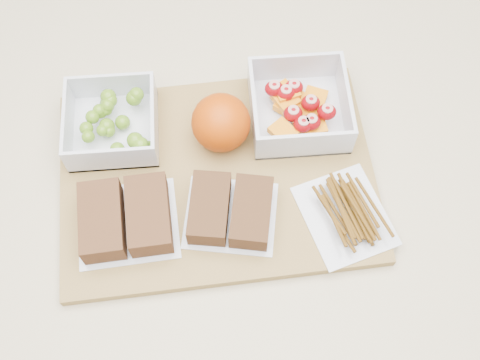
{
  "coord_description": "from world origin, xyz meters",
  "views": [
    {
      "loc": [
        -0.02,
        -0.36,
        1.64
      ],
      "look_at": [
        0.01,
        -0.01,
        0.93
      ],
      "focal_mm": 45.0,
      "sensor_mm": 36.0,
      "label": 1
    }
  ],
  "objects_px": {
    "orange": "(221,123)",
    "fruit_container": "(299,108)",
    "pretzel_bag": "(346,212)",
    "grape_container": "(114,122)",
    "cutting_board": "(217,177)",
    "sandwich_bag_left": "(126,218)",
    "sandwich_bag_center": "(230,211)"
  },
  "relations": [
    {
      "from": "grape_container",
      "to": "sandwich_bag_left",
      "type": "xyz_separation_m",
      "value": [
        0.02,
        -0.14,
        -0.0
      ]
    },
    {
      "from": "orange",
      "to": "fruit_container",
      "type": "bearing_deg",
      "value": 13.6
    },
    {
      "from": "fruit_container",
      "to": "sandwich_bag_center",
      "type": "distance_m",
      "value": 0.18
    },
    {
      "from": "fruit_container",
      "to": "sandwich_bag_left",
      "type": "xyz_separation_m",
      "value": [
        -0.24,
        -0.14,
        -0.0
      ]
    },
    {
      "from": "grape_container",
      "to": "fruit_container",
      "type": "distance_m",
      "value": 0.25
    },
    {
      "from": "cutting_board",
      "to": "fruit_container",
      "type": "distance_m",
      "value": 0.15
    },
    {
      "from": "orange",
      "to": "pretzel_bag",
      "type": "distance_m",
      "value": 0.2
    },
    {
      "from": "cutting_board",
      "to": "sandwich_bag_left",
      "type": "height_order",
      "value": "sandwich_bag_left"
    },
    {
      "from": "cutting_board",
      "to": "fruit_container",
      "type": "xyz_separation_m",
      "value": [
        0.12,
        0.08,
        0.03
      ]
    },
    {
      "from": "cutting_board",
      "to": "grape_container",
      "type": "xyz_separation_m",
      "value": [
        -0.14,
        0.08,
        0.03
      ]
    },
    {
      "from": "cutting_board",
      "to": "pretzel_bag",
      "type": "distance_m",
      "value": 0.18
    },
    {
      "from": "sandwich_bag_left",
      "to": "cutting_board",
      "type": "bearing_deg",
      "value": 27.59
    },
    {
      "from": "fruit_container",
      "to": "orange",
      "type": "distance_m",
      "value": 0.11
    },
    {
      "from": "cutting_board",
      "to": "pretzel_bag",
      "type": "height_order",
      "value": "pretzel_bag"
    },
    {
      "from": "pretzel_bag",
      "to": "fruit_container",
      "type": "bearing_deg",
      "value": 105.66
    },
    {
      "from": "cutting_board",
      "to": "pretzel_bag",
      "type": "relative_size",
      "value": 2.83
    },
    {
      "from": "cutting_board",
      "to": "grape_container",
      "type": "relative_size",
      "value": 3.46
    },
    {
      "from": "fruit_container",
      "to": "sandwich_bag_left",
      "type": "relative_size",
      "value": 0.98
    },
    {
      "from": "fruit_container",
      "to": "pretzel_bag",
      "type": "distance_m",
      "value": 0.16
    },
    {
      "from": "orange",
      "to": "sandwich_bag_left",
      "type": "distance_m",
      "value": 0.18
    },
    {
      "from": "cutting_board",
      "to": "sandwich_bag_center",
      "type": "distance_m",
      "value": 0.07
    },
    {
      "from": "grape_container",
      "to": "pretzel_bag",
      "type": "distance_m",
      "value": 0.33
    },
    {
      "from": "grape_container",
      "to": "sandwich_bag_center",
      "type": "bearing_deg",
      "value": -43.11
    },
    {
      "from": "grape_container",
      "to": "orange",
      "type": "relative_size",
      "value": 1.53
    },
    {
      "from": "cutting_board",
      "to": "fruit_container",
      "type": "relative_size",
      "value": 3.18
    },
    {
      "from": "grape_container",
      "to": "sandwich_bag_left",
      "type": "relative_size",
      "value": 0.9
    },
    {
      "from": "fruit_container",
      "to": "sandwich_bag_left",
      "type": "height_order",
      "value": "fruit_container"
    },
    {
      "from": "pretzel_bag",
      "to": "sandwich_bag_center",
      "type": "bearing_deg",
      "value": 175.47
    },
    {
      "from": "sandwich_bag_left",
      "to": "sandwich_bag_center",
      "type": "height_order",
      "value": "sandwich_bag_left"
    },
    {
      "from": "grape_container",
      "to": "pretzel_bag",
      "type": "height_order",
      "value": "grape_container"
    },
    {
      "from": "orange",
      "to": "pretzel_bag",
      "type": "relative_size",
      "value": 0.53
    },
    {
      "from": "cutting_board",
      "to": "sandwich_bag_center",
      "type": "relative_size",
      "value": 3.16
    }
  ]
}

